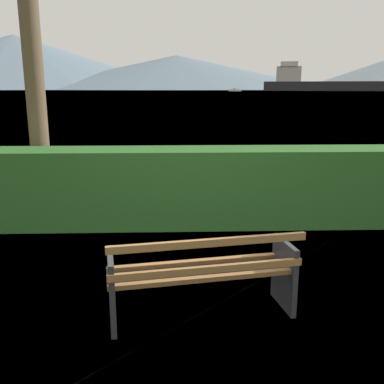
# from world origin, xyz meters

# --- Properties ---
(ground_plane) EXTENTS (1400.00, 1400.00, 0.00)m
(ground_plane) POSITION_xyz_m (0.00, 0.00, 0.00)
(ground_plane) COLOR #567A38
(water_surface) EXTENTS (620.00, 620.00, 0.00)m
(water_surface) POSITION_xyz_m (0.00, 306.28, 0.00)
(water_surface) COLOR #6B8EA3
(water_surface) RESTS_ON ground_plane
(park_bench) EXTENTS (1.82, 0.86, 0.87)m
(park_bench) POSITION_xyz_m (0.01, -0.06, 0.43)
(park_bench) COLOR olive
(park_bench) RESTS_ON ground_plane
(hedge_row) EXTENTS (11.09, 0.82, 1.20)m
(hedge_row) POSITION_xyz_m (0.00, 2.83, 0.60)
(hedge_row) COLOR #285B23
(hedge_row) RESTS_ON ground_plane
(cargo_ship_large) EXTENTS (87.74, 33.16, 18.48)m
(cargo_ship_large) POSITION_xyz_m (94.33, 282.26, 5.17)
(cargo_ship_large) COLOR #232328
(cargo_ship_large) RESTS_ON water_surface
(fishing_boat_near) EXTENTS (7.25, 3.25, 1.69)m
(fishing_boat_near) POSITION_xyz_m (33.33, 249.70, 0.62)
(fishing_boat_near) COLOR silver
(fishing_boat_near) RESTS_ON water_surface
(distant_hills) EXTENTS (855.45, 448.35, 68.50)m
(distant_hills) POSITION_xyz_m (-77.99, 567.96, 29.02)
(distant_hills) COLOR slate
(distant_hills) RESTS_ON ground_plane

